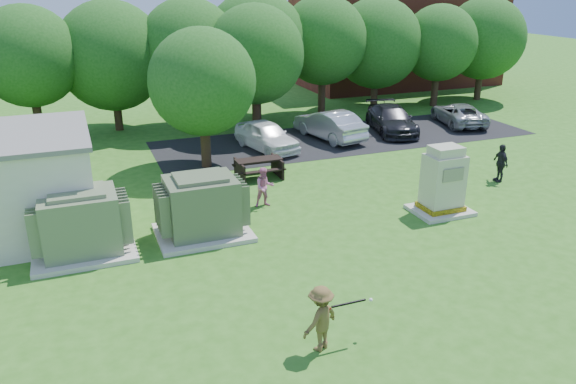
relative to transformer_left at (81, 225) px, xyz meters
name	(u,v)px	position (x,y,z in m)	size (l,w,h in m)	color
ground	(340,284)	(6.50, -4.50, -0.97)	(120.00, 120.00, 0.00)	#2D6619
brick_building	(396,31)	(24.50, 22.50, 3.03)	(15.00, 8.00, 8.00)	maroon
parking_strip	(346,138)	(13.50, 9.00, -0.96)	(20.00, 6.00, 0.01)	#232326
transformer_left	(81,225)	(0.00, 0.00, 0.00)	(3.00, 2.40, 2.07)	beige
transformer_right	(202,208)	(3.70, 0.00, 0.00)	(3.00, 2.40, 2.07)	beige
generator_cabinet	(443,184)	(12.12, -1.21, 0.11)	(2.03, 1.66, 2.47)	beige
picnic_table	(259,166)	(7.20, 4.70, -0.45)	(1.94, 1.46, 0.83)	black
batter	(321,319)	(4.79, -6.92, -0.17)	(1.03, 0.59, 1.59)	brown
person_at_picnic	(265,187)	(6.40, 1.61, -0.22)	(0.73, 0.57, 1.50)	#D16F9D
person_walking_right	(500,163)	(16.36, 0.70, -0.18)	(0.93, 0.39, 1.58)	black
car_white	(266,136)	(8.88, 8.51, -0.26)	(1.67, 4.14, 1.41)	white
car_silver_a	(329,125)	(12.60, 9.22, -0.21)	(1.60, 4.59, 1.51)	silver
car_dark	(391,119)	(16.33, 9.24, -0.27)	(1.96, 4.83, 1.40)	black
car_silver_b	(458,114)	(20.83, 9.34, -0.36)	(2.03, 4.40, 1.22)	#A4A4A8
batting_equipment	(348,304)	(5.46, -6.93, 0.05)	(1.37, 0.20, 0.18)	black
tree_row	(222,51)	(8.25, 14.00, 3.18)	(41.30, 13.30, 7.30)	#47301E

